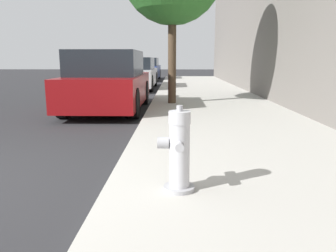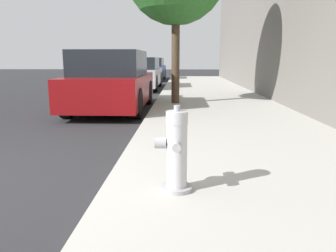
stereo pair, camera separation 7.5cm
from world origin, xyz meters
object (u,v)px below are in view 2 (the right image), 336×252
(parked_car_mid, at_px, (140,74))
(parked_car_near, at_px, (112,82))
(fire_hydrant, at_px, (176,152))
(parked_car_far, at_px, (150,69))

(parked_car_mid, bearing_deg, parked_car_near, -89.25)
(fire_hydrant, xyz_separation_m, parked_car_mid, (-1.77, 11.53, 0.19))
(fire_hydrant, distance_m, parked_car_mid, 11.67)
(fire_hydrant, relative_size, parked_car_mid, 0.17)
(parked_car_mid, bearing_deg, parked_car_far, 91.54)
(fire_hydrant, distance_m, parked_car_near, 5.62)
(parked_car_mid, bearing_deg, fire_hydrant, -81.29)
(fire_hydrant, height_order, parked_car_mid, parked_car_mid)
(parked_car_mid, relative_size, parked_car_far, 0.97)
(parked_car_near, bearing_deg, parked_car_far, 91.15)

